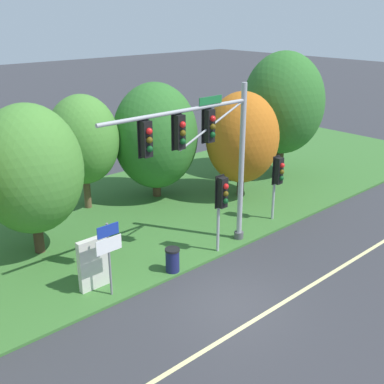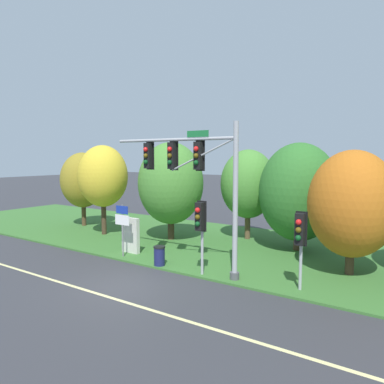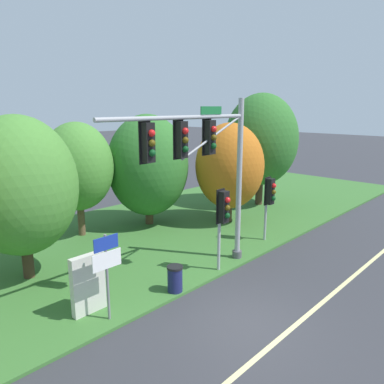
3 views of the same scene
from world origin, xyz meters
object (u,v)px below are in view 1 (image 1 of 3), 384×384
tree_behind_signpost (30,170)px  trash_bin (172,260)px  info_kiosk (93,264)px  traffic_signal_mast (204,146)px  tree_tall_centre (155,136)px  tree_right_far (242,138)px  pedestrian_signal_further_along (222,197)px  pedestrian_signal_near_kerb (278,175)px  tree_mid_verge (83,140)px  tree_furthest_back (283,103)px  route_sign_post (109,248)px

tree_behind_signpost → trash_bin: 6.43m
info_kiosk → traffic_signal_mast: bearing=-9.0°
tree_tall_centre → trash_bin: bearing=-123.8°
tree_behind_signpost → tree_right_far: bearing=-5.8°
pedestrian_signal_further_along → tree_tall_centre: tree_tall_centre is taller
pedestrian_signal_near_kerb → trash_bin: size_ratio=3.32×
tree_mid_verge → tree_tall_centre: size_ratio=0.95×
tree_behind_signpost → info_kiosk: size_ratio=3.18×
tree_tall_centre → tree_right_far: tree_tall_centre is taller
traffic_signal_mast → pedestrian_signal_further_along: bearing=-32.1°
tree_right_far → info_kiosk: size_ratio=2.88×
tree_furthest_back → tree_right_far: bearing=-168.4°
trash_bin → tree_behind_signpost: bearing=122.1°
tree_tall_centre → info_kiosk: bearing=-141.9°
pedestrian_signal_further_along → tree_behind_signpost: size_ratio=0.54×
tree_tall_centre → info_kiosk: tree_tall_centre is taller
tree_behind_signpost → info_kiosk: (0.23, -3.85, -2.56)m
route_sign_post → trash_bin: route_sign_post is taller
route_sign_post → tree_right_far: (10.34, 3.54, 1.31)m
tree_tall_centre → route_sign_post: bearing=-137.4°
pedestrian_signal_further_along → tree_mid_verge: (-1.52, 7.77, 1.06)m
tree_mid_verge → tree_behind_signpost: bearing=-144.1°
route_sign_post → info_kiosk: size_ratio=1.42×
tree_furthest_back → traffic_signal_mast: bearing=-157.0°
pedestrian_signal_further_along → tree_right_far: size_ratio=0.60×
tree_tall_centre → trash_bin: tree_tall_centre is taller
pedestrian_signal_further_along → info_kiosk: 5.50m
tree_tall_centre → trash_bin: size_ratio=6.37×
pedestrian_signal_near_kerb → pedestrian_signal_further_along: (-4.18, -0.56, 0.15)m
tree_tall_centre → pedestrian_signal_near_kerb: bearing=-70.7°
pedestrian_signal_near_kerb → tree_tall_centre: bearing=109.3°
tree_right_far → trash_bin: size_ratio=5.88×
traffic_signal_mast → route_sign_post: size_ratio=2.52×
tree_mid_verge → pedestrian_signal_further_along: bearing=-78.9°
trash_bin → tree_tall_centre: bearing=56.2°
pedestrian_signal_near_kerb → tree_tall_centre: size_ratio=0.52×
tree_furthest_back → trash_bin: (-12.12, -4.60, -3.74)m
pedestrian_signal_near_kerb → tree_tall_centre: (-2.17, 6.19, 0.98)m
route_sign_post → tree_right_far: size_ratio=0.49×
pedestrian_signal_further_along → route_sign_post: pedestrian_signal_further_along is taller
route_sign_post → trash_bin: 2.92m
route_sign_post → trash_bin: (2.59, -0.17, -1.34)m
traffic_signal_mast → trash_bin: size_ratio=7.31×
pedestrian_signal_near_kerb → tree_mid_verge: 9.27m
tree_furthest_back → tree_tall_centre: bearing=165.3°
route_sign_post → tree_behind_signpost: (-0.43, 4.64, 1.69)m
tree_mid_verge → pedestrian_signal_near_kerb: bearing=-51.6°
tree_mid_verge → info_kiosk: bearing=-118.8°
pedestrian_signal_near_kerb → tree_right_far: tree_right_far is taller
tree_mid_verge → trash_bin: bearing=-96.6°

